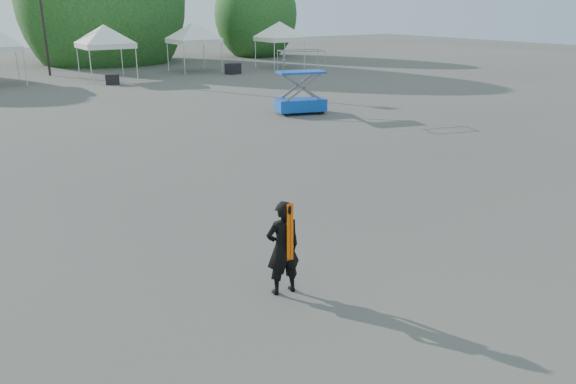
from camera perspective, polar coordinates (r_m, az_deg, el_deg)
ground at (r=10.68m, az=-2.54°, el=-6.59°), size 120.00×120.00×0.00m
tree_mid_e at (r=49.30m, az=-18.39°, el=18.05°), size 5.12×5.12×7.79m
tree_far_e at (r=52.72m, az=-3.30°, el=17.56°), size 3.84×3.84×5.84m
tent_f at (r=37.69m, az=-18.21°, el=15.45°), size 4.26×4.26×3.88m
tent_g at (r=40.72m, az=-9.62°, el=16.25°), size 4.25×4.25×3.88m
tent_h at (r=42.54m, az=-0.86°, el=16.59°), size 3.99×3.99×3.88m
man at (r=9.09m, az=-0.52°, el=-5.68°), size 0.63×0.46×1.60m
scissor_lift at (r=24.44m, az=1.32°, el=11.09°), size 2.30×1.61×2.69m
crate_mid at (r=35.34m, az=-17.40°, el=10.87°), size 0.93×0.82×0.60m
crate_east at (r=39.14m, az=-5.61°, el=12.36°), size 1.08×0.95×0.71m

